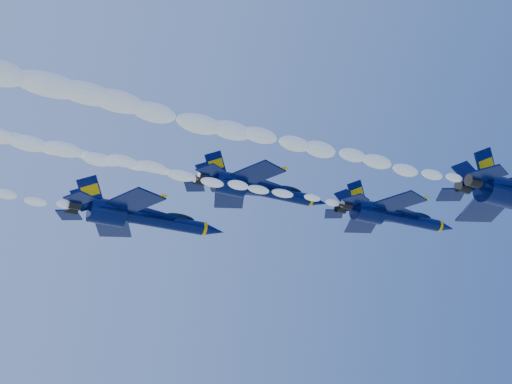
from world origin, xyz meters
name	(u,v)px	position (x,y,z in m)	size (l,w,h in m)	color
smoke_trail_jet_lead	(134,106)	(-23.41, -15.58, 150.56)	(62.50, 2.50, 2.25)	white
jet_second	(391,215)	(9.82, -1.94, 153.24)	(15.39, 12.62, 5.72)	#030B3B
smoke_trail_jet_second	(39,146)	(-28.00, -1.94, 152.76)	(62.50, 2.08, 1.88)	white
jet_third	(256,188)	(-4.82, 1.92, 155.10)	(15.65, 12.84, 5.82)	#030B3B
jet_fourth	(139,217)	(-14.22, 12.88, 154.21)	(18.65, 15.30, 6.93)	#030B3B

